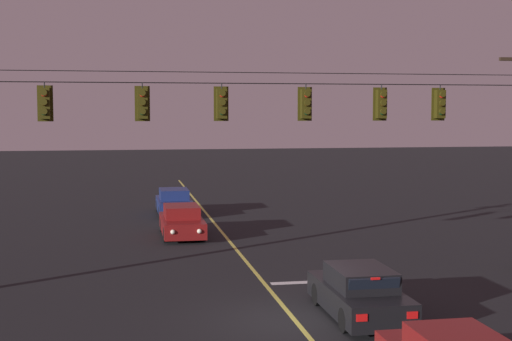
# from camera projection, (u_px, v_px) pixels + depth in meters

# --- Properties ---
(ground_plane) EXTENTS (180.00, 180.00, 0.00)m
(ground_plane) POSITION_uv_depth(u_px,v_px,m) (295.00, 320.00, 19.58)
(ground_plane) COLOR black
(lane_centre_stripe) EXTENTS (0.14, 60.00, 0.01)m
(lane_centre_stripe) POSITION_uv_depth(u_px,v_px,m) (234.00, 247.00, 30.16)
(lane_centre_stripe) COLOR #D1C64C
(lane_centre_stripe) RESTS_ON ground
(stop_bar_paint) EXTENTS (3.40, 0.36, 0.01)m
(stop_bar_paint) POSITION_uv_depth(u_px,v_px,m) (321.00, 281.00, 24.03)
(stop_bar_paint) COLOR silver
(stop_bar_paint) RESTS_ON ground
(signal_span_assembly) EXTENTS (20.36, 0.32, 7.90)m
(signal_span_assembly) POSITION_uv_depth(u_px,v_px,m) (261.00, 157.00, 23.95)
(signal_span_assembly) COLOR #2D2116
(signal_span_assembly) RESTS_ON ground
(traffic_light_leftmost) EXTENTS (0.48, 0.41, 1.22)m
(traffic_light_leftmost) POSITION_uv_depth(u_px,v_px,m) (45.00, 103.00, 22.56)
(traffic_light_leftmost) COLOR black
(traffic_light_left_inner) EXTENTS (0.48, 0.41, 1.22)m
(traffic_light_left_inner) POSITION_uv_depth(u_px,v_px,m) (142.00, 103.00, 23.10)
(traffic_light_left_inner) COLOR black
(traffic_light_centre) EXTENTS (0.48, 0.41, 1.22)m
(traffic_light_centre) POSITION_uv_depth(u_px,v_px,m) (222.00, 104.00, 23.56)
(traffic_light_centre) COLOR black
(traffic_light_right_inner) EXTENTS (0.48, 0.41, 1.22)m
(traffic_light_right_inner) POSITION_uv_depth(u_px,v_px,m) (306.00, 104.00, 24.06)
(traffic_light_right_inner) COLOR black
(traffic_light_rightmost) EXTENTS (0.48, 0.41, 1.22)m
(traffic_light_rightmost) POSITION_uv_depth(u_px,v_px,m) (381.00, 104.00, 24.53)
(traffic_light_rightmost) COLOR black
(traffic_light_far_right) EXTENTS (0.48, 0.41, 1.22)m
(traffic_light_far_right) POSITION_uv_depth(u_px,v_px,m) (440.00, 104.00, 24.91)
(traffic_light_far_right) COLOR black
(car_waiting_near_lane) EXTENTS (1.80, 4.33, 1.39)m
(car_waiting_near_lane) POSITION_uv_depth(u_px,v_px,m) (359.00, 293.00, 19.85)
(car_waiting_near_lane) COLOR black
(car_waiting_near_lane) RESTS_ON ground
(car_oncoming_lead) EXTENTS (1.80, 4.42, 1.39)m
(car_oncoming_lead) POSITION_uv_depth(u_px,v_px,m) (182.00, 222.00, 32.74)
(car_oncoming_lead) COLOR maroon
(car_oncoming_lead) RESTS_ON ground
(car_oncoming_trailing) EXTENTS (1.80, 4.42, 1.39)m
(car_oncoming_trailing) POSITION_uv_depth(u_px,v_px,m) (174.00, 203.00, 39.68)
(car_oncoming_trailing) COLOR navy
(car_oncoming_trailing) RESTS_ON ground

